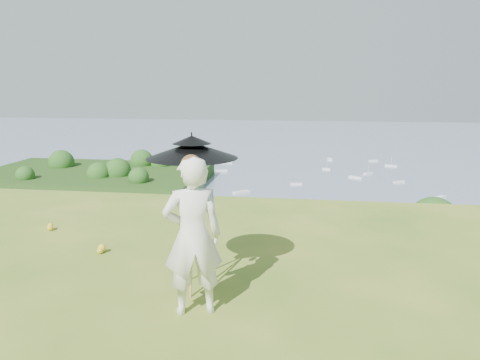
# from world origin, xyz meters

# --- Properties ---
(shoreline_tier) EXTENTS (170.00, 28.00, 8.00)m
(shoreline_tier) POSITION_xyz_m (0.00, 75.00, -36.00)
(shoreline_tier) COLOR slate
(shoreline_tier) RESTS_ON bay_water
(bay_water) EXTENTS (700.00, 700.00, 0.00)m
(bay_water) POSITION_xyz_m (0.00, 240.00, -34.00)
(bay_water) COLOR slate
(bay_water) RESTS_ON ground
(peninsula) EXTENTS (90.00, 60.00, 12.00)m
(peninsula) POSITION_xyz_m (-75.00, 155.00, -29.00)
(peninsula) COLOR #1B3D10
(peninsula) RESTS_ON bay_water
(slope_trees) EXTENTS (110.00, 50.00, 6.00)m
(slope_trees) POSITION_xyz_m (0.00, 35.00, -15.00)
(slope_trees) COLOR #185118
(slope_trees) RESTS_ON forest_slope
(harbor_town) EXTENTS (110.00, 22.00, 5.00)m
(harbor_town) POSITION_xyz_m (0.00, 75.00, -29.50)
(harbor_town) COLOR #BCBBB7
(harbor_town) RESTS_ON shoreline_tier
(moored_boats) EXTENTS (140.00, 140.00, 0.70)m
(moored_boats) POSITION_xyz_m (-12.50, 161.00, -33.65)
(moored_boats) COLOR silver
(moored_boats) RESTS_ON bay_water
(painter) EXTENTS (0.76, 0.62, 1.79)m
(painter) POSITION_xyz_m (0.96, 1.52, 0.90)
(painter) COLOR white
(painter) RESTS_ON ground
(field_easel) EXTENTS (0.72, 0.72, 1.40)m
(field_easel) POSITION_xyz_m (0.82, 2.12, 0.70)
(field_easel) COLOR olive
(field_easel) RESTS_ON ground
(sun_umbrella) EXTENTS (1.51, 1.51, 0.82)m
(sun_umbrella) POSITION_xyz_m (0.81, 2.15, 1.57)
(sun_umbrella) COLOR black
(sun_umbrella) RESTS_ON field_easel
(painter_cap) EXTENTS (0.30, 0.33, 0.10)m
(painter_cap) POSITION_xyz_m (0.96, 1.52, 1.74)
(painter_cap) COLOR #CB6F7D
(painter_cap) RESTS_ON painter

